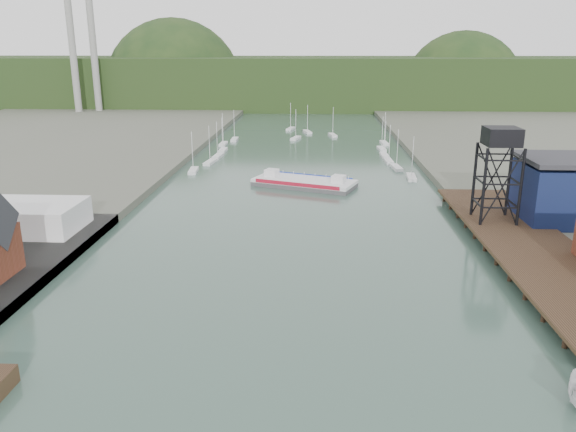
# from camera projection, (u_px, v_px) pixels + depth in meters

# --- Properties ---
(east_pier) EXTENTS (14.00, 70.00, 2.45)m
(east_pier) POSITION_uv_depth(u_px,v_px,m) (532.00, 247.00, 84.95)
(east_pier) COLOR black
(east_pier) RESTS_ON ground
(white_shed) EXTENTS (18.00, 12.00, 4.50)m
(white_shed) POSITION_uv_depth(u_px,v_px,m) (25.00, 217.00, 93.13)
(white_shed) COLOR silver
(white_shed) RESTS_ON west_quay
(lift_tower) EXTENTS (6.50, 6.50, 16.00)m
(lift_tower) POSITION_uv_depth(u_px,v_px,m) (501.00, 142.00, 93.54)
(lift_tower) COLOR black
(lift_tower) RESTS_ON east_pier
(marina_sailboats) EXTENTS (57.71, 92.65, 0.90)m
(marina_sailboats) POSITION_uv_depth(u_px,v_px,m) (303.00, 149.00, 176.62)
(marina_sailboats) COLOR silver
(marina_sailboats) RESTS_ON ground
(smokestacks) EXTENTS (11.20, 8.20, 60.00)m
(smokestacks) POSITION_uv_depth(u_px,v_px,m) (83.00, 50.00, 263.28)
(smokestacks) COLOR gray
(smokestacks) RESTS_ON ground
(distant_hills) EXTENTS (500.00, 120.00, 80.00)m
(distant_hills) POSITION_uv_depth(u_px,v_px,m) (303.00, 84.00, 329.80)
(distant_hills) COLOR black
(distant_hills) RESTS_ON ground
(chain_ferry) EXTENTS (24.96, 16.95, 3.34)m
(chain_ferry) POSITION_uv_depth(u_px,v_px,m) (304.00, 182.00, 129.78)
(chain_ferry) COLOR #474749
(chain_ferry) RESTS_ON ground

